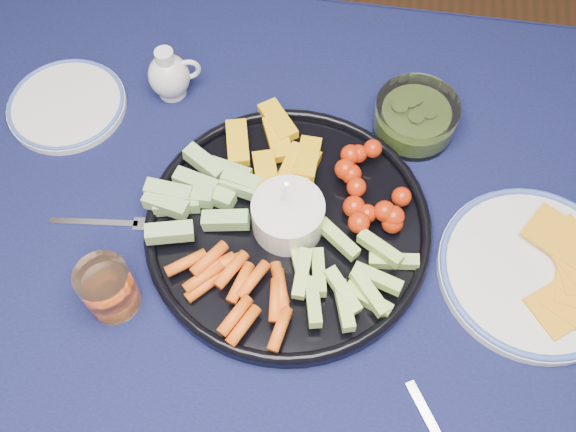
# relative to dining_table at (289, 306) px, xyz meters

# --- Properties ---
(dining_table) EXTENTS (1.67, 1.07, 0.75)m
(dining_table) POSITION_rel_dining_table_xyz_m (0.00, 0.00, 0.00)
(dining_table) COLOR #4F301A
(dining_table) RESTS_ON ground
(crudite_platter) EXTENTS (0.39, 0.39, 0.12)m
(crudite_platter) POSITION_rel_dining_table_xyz_m (-0.02, 0.07, 0.11)
(crudite_platter) COLOR black
(crudite_platter) RESTS_ON dining_table
(creamer_pitcher) EXTENTS (0.08, 0.06, 0.09)m
(creamer_pitcher) POSITION_rel_dining_table_xyz_m (-0.23, 0.29, 0.13)
(creamer_pitcher) COLOR silver
(creamer_pitcher) RESTS_ON dining_table
(pickle_bowl) EXTENTS (0.12, 0.12, 0.06)m
(pickle_bowl) POSITION_rel_dining_table_xyz_m (0.14, 0.28, 0.11)
(pickle_bowl) COLOR silver
(pickle_bowl) RESTS_ON dining_table
(cheese_plate) EXTENTS (0.25, 0.25, 0.03)m
(cheese_plate) POSITION_rel_dining_table_xyz_m (0.32, 0.06, 0.10)
(cheese_plate) COLOR white
(cheese_plate) RESTS_ON dining_table
(juice_tumbler) EXTENTS (0.07, 0.07, 0.08)m
(juice_tumbler) POSITION_rel_dining_table_xyz_m (-0.22, -0.06, 0.12)
(juice_tumbler) COLOR silver
(juice_tumbler) RESTS_ON dining_table
(fork_left) EXTENTS (0.15, 0.03, 0.00)m
(fork_left) POSITION_rel_dining_table_xyz_m (-0.26, 0.05, 0.09)
(fork_left) COLOR silver
(fork_left) RESTS_ON dining_table
(side_plate_extra) EXTENTS (0.18, 0.18, 0.01)m
(side_plate_extra) POSITION_rel_dining_table_xyz_m (-0.38, 0.23, 0.10)
(side_plate_extra) COLOR white
(side_plate_extra) RESTS_ON dining_table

